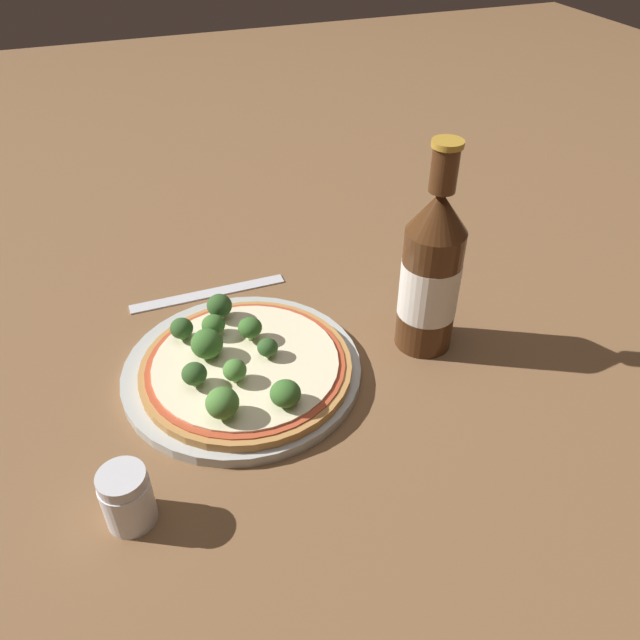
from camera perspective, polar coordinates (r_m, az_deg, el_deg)
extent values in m
plane|color=brown|center=(0.69, -5.45, -5.11)|extent=(3.00, 3.00, 0.00)
cylinder|color=#B2B7B2|center=(0.69, -7.10, -4.58)|extent=(0.26, 0.26, 0.01)
cylinder|color=#B77F42|center=(0.67, -6.79, -4.27)|extent=(0.23, 0.23, 0.01)
cylinder|color=#B74728|center=(0.67, -6.82, -3.91)|extent=(0.21, 0.21, 0.00)
cylinder|color=beige|center=(0.67, -6.83, -3.83)|extent=(0.20, 0.20, 0.00)
cylinder|color=#89A866|center=(0.65, -11.30, -5.55)|extent=(0.01, 0.01, 0.01)
ellipsoid|color=#2D5123|center=(0.64, -11.42, -4.84)|extent=(0.03, 0.03, 0.02)
cylinder|color=#89A866|center=(0.64, -7.72, -5.26)|extent=(0.01, 0.01, 0.01)
ellipsoid|color=#477A33|center=(0.64, -7.80, -4.55)|extent=(0.02, 0.02, 0.02)
cylinder|color=#89A866|center=(0.71, -12.43, -1.40)|extent=(0.01, 0.01, 0.01)
ellipsoid|color=#2D5123|center=(0.70, -12.55, -0.74)|extent=(0.03, 0.03, 0.02)
cylinder|color=#89A866|center=(0.73, -9.09, 0.52)|extent=(0.01, 0.01, 0.01)
ellipsoid|color=#2D5123|center=(0.72, -9.18, 1.31)|extent=(0.03, 0.03, 0.03)
cylinder|color=#89A866|center=(0.69, -6.41, -1.42)|extent=(0.01, 0.01, 0.01)
ellipsoid|color=#386628|center=(0.68, -6.47, -0.69)|extent=(0.03, 0.03, 0.02)
cylinder|color=#89A866|center=(0.61, -8.80, -8.35)|extent=(0.01, 0.01, 0.01)
ellipsoid|color=#477A33|center=(0.60, -8.92, -7.50)|extent=(0.03, 0.03, 0.03)
cylinder|color=#89A866|center=(0.68, -10.19, -2.98)|extent=(0.01, 0.01, 0.01)
ellipsoid|color=#386628|center=(0.67, -10.31, -2.15)|extent=(0.03, 0.03, 0.03)
cylinder|color=#89A866|center=(0.70, -9.64, -1.09)|extent=(0.01, 0.01, 0.01)
ellipsoid|color=#386628|center=(0.70, -9.72, -0.44)|extent=(0.03, 0.03, 0.02)
cylinder|color=#89A866|center=(0.62, -3.15, -7.40)|extent=(0.01, 0.01, 0.01)
ellipsoid|color=#386628|center=(0.61, -3.18, -6.72)|extent=(0.03, 0.03, 0.03)
cylinder|color=#89A866|center=(0.67, -4.73, -3.17)|extent=(0.01, 0.01, 0.01)
ellipsoid|color=#2D5123|center=(0.66, -4.77, -2.60)|extent=(0.02, 0.02, 0.02)
cylinder|color=#472814|center=(0.69, 9.90, 2.74)|extent=(0.06, 0.06, 0.15)
cylinder|color=silver|center=(0.69, 9.93, 2.94)|extent=(0.07, 0.07, 0.07)
cone|color=#472814|center=(0.64, 10.82, 9.73)|extent=(0.06, 0.06, 0.04)
cylinder|color=#472814|center=(0.62, 11.31, 13.37)|extent=(0.03, 0.03, 0.05)
cylinder|color=#B7892D|center=(0.61, 11.61, 15.54)|extent=(0.03, 0.03, 0.01)
cylinder|color=silver|center=(0.57, -17.13, -15.58)|extent=(0.04, 0.04, 0.05)
cylinder|color=silver|center=(0.55, -17.69, -13.75)|extent=(0.04, 0.04, 0.01)
cube|color=silver|center=(0.81, -10.16, 2.44)|extent=(0.02, 0.20, 0.00)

